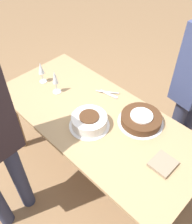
% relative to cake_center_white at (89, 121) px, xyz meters
% --- Properties ---
extents(ground_plane, '(12.00, 12.00, 0.00)m').
position_rel_cake_center_white_xyz_m(ground_plane, '(0.03, -0.10, -0.82)').
color(ground_plane, '#8E6B47').
extents(dining_table, '(1.70, 0.79, 0.78)m').
position_rel_cake_center_white_xyz_m(dining_table, '(0.03, -0.10, -0.16)').
color(dining_table, tan).
rests_on(dining_table, ground_plane).
extents(cake_center_white, '(0.30, 0.30, 0.10)m').
position_rel_cake_center_white_xyz_m(cake_center_white, '(0.00, 0.00, 0.00)').
color(cake_center_white, white).
rests_on(cake_center_white, dining_table).
extents(cake_front_chocolate, '(0.34, 0.34, 0.08)m').
position_rel_cake_center_white_xyz_m(cake_front_chocolate, '(-0.25, -0.29, -0.01)').
color(cake_front_chocolate, white).
rests_on(cake_front_chocolate, dining_table).
extents(wine_glass_near, '(0.06, 0.06, 0.20)m').
position_rel_cake_center_white_xyz_m(wine_glass_near, '(0.66, -0.07, 0.09)').
color(wine_glass_near, silver).
rests_on(wine_glass_near, dining_table).
extents(wine_glass_far, '(0.07, 0.07, 0.22)m').
position_rel_cake_center_white_xyz_m(wine_glass_far, '(0.47, -0.07, 0.09)').
color(wine_glass_far, silver).
rests_on(wine_glass_far, dining_table).
extents(fork_pile, '(0.20, 0.12, 0.01)m').
position_rel_cake_center_white_xyz_m(fork_pile, '(0.15, -0.36, -0.04)').
color(fork_pile, silver).
rests_on(fork_pile, dining_table).
extents(napkin_stack, '(0.14, 0.16, 0.03)m').
position_rel_cake_center_white_xyz_m(napkin_stack, '(-0.58, -0.10, -0.03)').
color(napkin_stack, gray).
rests_on(napkin_stack, dining_table).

